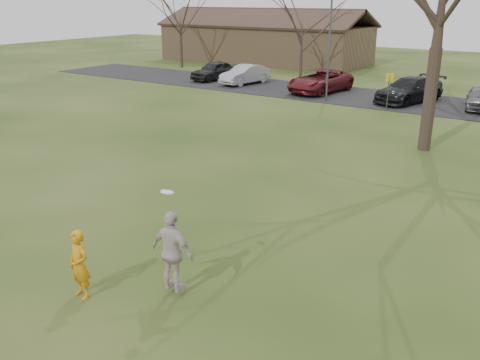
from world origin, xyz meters
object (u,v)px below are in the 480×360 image
object	(u,v)px
player_defender	(79,265)
car_2	(320,81)
car_4	(480,98)
lamp_post	(330,35)
car_3	(409,90)
catching_play	(173,252)
building	(264,42)
car_1	(245,74)
car_0	(214,71)

from	to	relation	value
player_defender	car_2	xyz separation A→B (m)	(-6.66, 25.65, 0.01)
car_4	lamp_post	bearing A→B (deg)	-172.83
player_defender	lamp_post	distance (m)	23.86
player_defender	car_3	world-z (taller)	player_defender
car_3	catching_play	world-z (taller)	catching_play
car_3	building	distance (m)	22.57
lamp_post	player_defender	bearing A→B (deg)	-77.78
car_3	car_4	xyz separation A→B (m)	(4.00, 0.20, -0.10)
car_1	lamp_post	distance (m)	8.78
car_0	car_4	world-z (taller)	car_0
car_0	car_3	world-z (taller)	car_3
catching_play	building	bearing A→B (deg)	118.82
player_defender	catching_play	bearing A→B (deg)	42.50
lamp_post	car_2	bearing A→B (deg)	123.09
car_1	lamp_post	xyz separation A→B (m)	(7.75, -2.57, 3.24)
player_defender	car_1	xyz separation A→B (m)	(-12.75, 25.69, -0.04)
building	car_1	bearing A→B (deg)	-64.19
car_3	catching_play	bearing A→B (deg)	-66.61
car_4	lamp_post	world-z (taller)	lamp_post
car_4	car_3	bearing A→B (deg)	172.63
car_2	building	bearing A→B (deg)	140.72
car_4	car_2	bearing A→B (deg)	170.25
car_4	building	size ratio (longest dim) A/B	0.18
player_defender	car_4	bearing A→B (deg)	89.22
car_0	lamp_post	size ratio (longest dim) A/B	0.66
car_0	car_1	distance (m)	3.11
car_0	car_1	xyz separation A→B (m)	(3.09, -0.34, -0.01)
player_defender	lamp_post	xyz separation A→B (m)	(-5.00, 23.11, 3.20)
player_defender	car_2	size ratio (longest dim) A/B	0.29
car_4	building	bearing A→B (deg)	139.86
car_2	catching_play	world-z (taller)	catching_play
car_3	lamp_post	world-z (taller)	lamp_post
car_2	catching_play	bearing A→B (deg)	-64.24
car_4	lamp_post	distance (m)	9.36
car_0	car_2	size ratio (longest dim) A/B	0.77
car_1	catching_play	bearing A→B (deg)	-49.83
car_1	player_defender	bearing A→B (deg)	-53.77
catching_play	car_1	bearing A→B (deg)	120.35
catching_play	lamp_post	xyz separation A→B (m)	(-6.61, 21.95, 2.93)
car_2	building	world-z (taller)	building
player_defender	car_2	world-z (taller)	player_defender
catching_play	lamp_post	distance (m)	23.11
car_1	car_2	size ratio (longest dim) A/B	0.78
player_defender	car_4	size ratio (longest dim) A/B	0.41
car_0	building	size ratio (longest dim) A/B	0.20
car_4	catching_play	size ratio (longest dim) A/B	1.61
car_1	catching_play	distance (m)	28.42
car_2	car_4	distance (m)	10.02
car_2	car_4	world-z (taller)	car_2
car_0	catching_play	size ratio (longest dim) A/B	1.78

